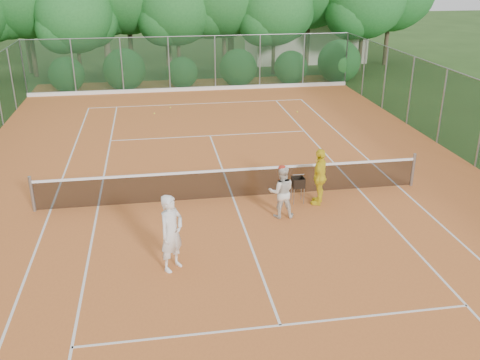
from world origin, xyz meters
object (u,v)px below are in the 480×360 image
Objects in this scene: player_center_grp at (281,192)px; player_yellow at (320,176)px; ball_hopper at (298,183)px; player_white at (172,233)px.

player_yellow is (1.34, 0.70, 0.09)m from player_center_grp.
ball_hopper is (0.73, 0.88, -0.14)m from player_center_grp.
player_center_grp is (3.21, 2.32, -0.18)m from player_white.
player_center_grp is at bearing -34.82° from player_yellow.
player_center_grp is 0.90× the size of player_yellow.
player_yellow reaches higher than ball_hopper.
player_white is 2.38× the size of ball_hopper.
player_yellow is 0.68m from ball_hopper.
player_white is 5.09m from ball_hopper.
player_center_grp is 1.52m from player_yellow.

